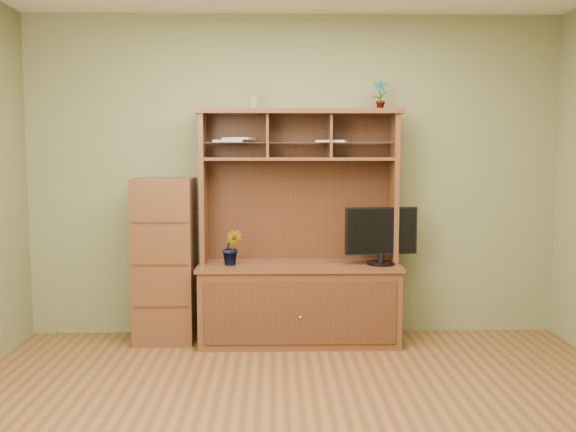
{
  "coord_description": "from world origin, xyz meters",
  "views": [
    {
      "loc": [
        -0.16,
        -3.45,
        1.55
      ],
      "look_at": [
        -0.07,
        1.2,
        1.09
      ],
      "focal_mm": 40.0,
      "sensor_mm": 36.0,
      "label": 1
    }
  ],
  "objects": [
    {
      "name": "room",
      "position": [
        0.0,
        0.0,
        1.35
      ],
      "size": [
        4.54,
        4.04,
        2.74
      ],
      "color": "#573418",
      "rests_on": "ground"
    },
    {
      "name": "media_hutch",
      "position": [
        0.03,
        1.73,
        0.52
      ],
      "size": [
        1.66,
        0.61,
        1.9
      ],
      "color": "#482714",
      "rests_on": "room"
    },
    {
      "name": "monitor",
      "position": [
        0.69,
        1.65,
        0.9
      ],
      "size": [
        0.59,
        0.23,
        0.46
      ],
      "rotation": [
        0.0,
        0.0,
        0.12
      ],
      "color": "black",
      "rests_on": "media_hutch"
    },
    {
      "name": "orchid_plant",
      "position": [
        -0.51,
        1.65,
        0.8
      ],
      "size": [
        0.18,
        0.15,
        0.29
      ],
      "primitive_type": "imported",
      "rotation": [
        0.0,
        0.0,
        -0.16
      ],
      "color": "#385D20",
      "rests_on": "media_hutch"
    },
    {
      "name": "top_plant",
      "position": [
        0.69,
        1.8,
        2.02
      ],
      "size": [
        0.14,
        0.1,
        0.24
      ],
      "primitive_type": "imported",
      "rotation": [
        0.0,
        0.0,
        -0.14
      ],
      "color": "#265F21",
      "rests_on": "media_hutch"
    },
    {
      "name": "reed_diffuser",
      "position": [
        -0.34,
        1.81,
        2.02
      ],
      "size": [
        0.06,
        0.06,
        0.3
      ],
      "color": "silver",
      "rests_on": "media_hutch"
    },
    {
      "name": "magazines",
      "position": [
        -0.23,
        1.8,
        1.65
      ],
      "size": [
        1.11,
        0.24,
        0.04
      ],
      "color": "#A4A4A9",
      "rests_on": "media_hutch"
    },
    {
      "name": "side_cabinet",
      "position": [
        -1.07,
        1.76,
        0.67
      ],
      "size": [
        0.48,
        0.44,
        1.35
      ],
      "color": "#482714",
      "rests_on": "room"
    }
  ]
}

